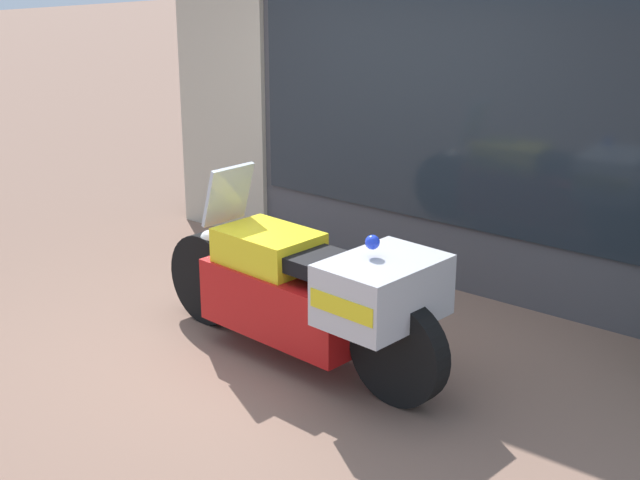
{
  "coord_description": "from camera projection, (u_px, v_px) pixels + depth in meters",
  "views": [
    {
      "loc": [
        3.89,
        -4.11,
        2.69
      ],
      "look_at": [
        0.13,
        0.53,
        0.67
      ],
      "focal_mm": 50.0,
      "sensor_mm": 36.0,
      "label": 1
    }
  ],
  "objects": [
    {
      "name": "shop_building",
      "position": [
        379.0,
        60.0,
        7.38
      ],
      "size": [
        5.23,
        0.55,
        3.48
      ],
      "color": "#424247",
      "rests_on": "ground"
    },
    {
      "name": "ground_plane",
      "position": [
        258.0,
        347.0,
        6.21
      ],
      "size": [
        60.0,
        60.0,
        0.0
      ],
      "primitive_type": "plane",
      "color": "#7A5B4C"
    },
    {
      "name": "window_display",
      "position": [
        467.0,
        224.0,
        7.27
      ],
      "size": [
        3.71,
        0.3,
        2.08
      ],
      "color": "slate",
      "rests_on": "ground"
    },
    {
      "name": "paramedic_motorcycle",
      "position": [
        311.0,
        291.0,
        5.78
      ],
      "size": [
        2.47,
        0.79,
        1.24
      ],
      "rotation": [
        0.0,
        0.0,
        3.07
      ],
      "color": "black",
      "rests_on": "ground"
    }
  ]
}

